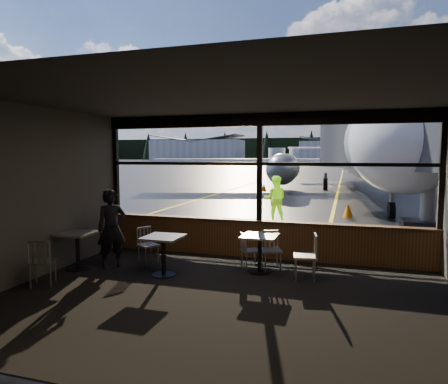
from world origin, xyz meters
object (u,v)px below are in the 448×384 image
at_px(cone_nose, 348,210).
at_px(cone_wing, 264,187).
at_px(chair_near_e, 305,257).
at_px(cafe_table_near, 260,254).
at_px(ground_crew, 275,199).
at_px(cafe_table_mid, 164,256).
at_px(cafe_table_left, 78,251).
at_px(jet_bridge, 395,154).
at_px(chair_left_s, 43,262).
at_px(airliner, 362,111).
at_px(chair_near_n, 271,251).
at_px(passenger, 112,229).
at_px(chair_near_w, 251,251).
at_px(cone_extra, 347,211).
at_px(chair_mid_w, 148,245).

distance_m(cone_nose, cone_wing, 11.97).
distance_m(chair_near_e, cone_nose, 9.28).
distance_m(cafe_table_near, ground_crew, 6.59).
distance_m(cafe_table_mid, cafe_table_left, 2.01).
relative_size(jet_bridge, chair_left_s, 12.60).
relative_size(airliner, chair_left_s, 39.03).
distance_m(airliner, chair_near_n, 21.63).
height_order(passenger, cone_nose, passenger).
relative_size(ground_crew, cone_wing, 3.37).
xyz_separation_m(passenger, cone_wing, (-0.59, 20.12, -0.62)).
relative_size(airliner, chair_near_n, 42.25).
relative_size(cafe_table_near, chair_near_w, 1.00).
relative_size(chair_near_e, cone_extra, 1.76).
bearing_deg(chair_left_s, ground_crew, 44.61).
relative_size(airliner, ground_crew, 20.87).
bearing_deg(jet_bridge, chair_near_w, -118.68).
bearing_deg(chair_near_w, chair_mid_w, -117.49).
relative_size(chair_near_e, chair_near_w, 1.17).
height_order(chair_near_e, passenger, passenger).
distance_m(jet_bridge, cafe_table_near, 7.81).
relative_size(chair_near_n, ground_crew, 0.49).
distance_m(airliner, chair_mid_w, 22.40).
xyz_separation_m(cafe_table_mid, passenger, (-1.37, 0.23, 0.46)).
bearing_deg(cone_extra, chair_left_s, -118.03).
distance_m(cafe_table_mid, chair_near_n, 2.33).
height_order(jet_bridge, chair_near_e, jet_bridge).
bearing_deg(airliner, cone_nose, -97.82).
height_order(jet_bridge, cafe_table_mid, jet_bridge).
xyz_separation_m(cafe_table_left, cone_extra, (5.69, 9.43, -0.14)).
bearing_deg(cafe_table_mid, chair_left_s, -146.94).
relative_size(ground_crew, cone_extra, 3.23).
bearing_deg(cafe_table_left, airliner, 73.43).
xyz_separation_m(airliner, cone_nose, (-0.83, -12.10, -5.31)).
xyz_separation_m(chair_near_e, chair_mid_w, (-3.60, 0.18, -0.05)).
bearing_deg(cafe_table_mid, cone_nose, 69.21).
xyz_separation_m(chair_near_e, chair_left_s, (-4.78, -1.85, -0.01)).
bearing_deg(jet_bridge, cone_extra, 130.37).
height_order(chair_near_n, passenger, passenger).
bearing_deg(cafe_table_near, cafe_table_mid, -156.79).
xyz_separation_m(cafe_table_mid, chair_mid_w, (-0.76, 0.77, 0.00)).
height_order(passenger, ground_crew, passenger).
relative_size(cafe_table_left, cone_extra, 1.53).
xyz_separation_m(chair_near_w, cone_nose, (2.10, 8.80, -0.16)).
relative_size(jet_bridge, cone_extra, 21.77).
distance_m(cafe_table_left, cone_wing, 20.48).
relative_size(passenger, cone_extra, 3.26).
bearing_deg(cafe_table_near, jet_bridge, 63.72).
relative_size(cafe_table_mid, passenger, 0.48).
bearing_deg(chair_left_s, chair_mid_w, 33.73).
distance_m(jet_bridge, passenger, 9.96).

